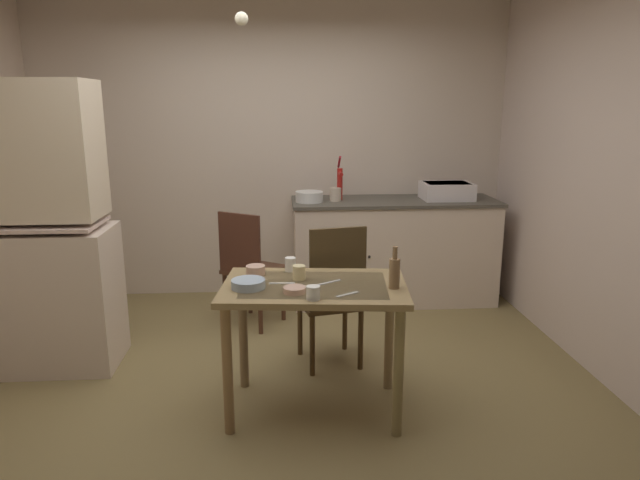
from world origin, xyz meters
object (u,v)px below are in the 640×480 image
(hand_pump, at_px, (340,181))
(serving_bowl_wide, at_px, (248,284))
(dining_table, at_px, (314,305))
(chair_by_counter, at_px, (249,266))
(teacup_cream, at_px, (299,272))
(chair_far_side, at_px, (333,295))
(mixing_bowl_counter, at_px, (309,197))
(glass_bottle, at_px, (394,272))
(hutch_cabinet, at_px, (31,239))
(sink_basin, at_px, (447,191))

(hand_pump, bearing_deg, serving_bowl_wide, -109.86)
(dining_table, relative_size, chair_by_counter, 1.15)
(chair_by_counter, bearing_deg, teacup_cream, -73.58)
(chair_far_side, bearing_deg, chair_by_counter, 127.68)
(mixing_bowl_counter, height_order, dining_table, mixing_bowl_counter)
(dining_table, xyz_separation_m, glass_bottle, (0.44, -0.10, 0.22))
(dining_table, distance_m, glass_bottle, 0.50)
(chair_far_side, distance_m, glass_bottle, 0.79)
(hutch_cabinet, xyz_separation_m, teacup_cream, (1.76, -0.63, -0.08))
(hutch_cabinet, bearing_deg, serving_bowl_wide, -27.59)
(hutch_cabinet, height_order, mixing_bowl_counter, hutch_cabinet)
(serving_bowl_wide, bearing_deg, glass_bottle, -4.05)
(sink_basin, bearing_deg, teacup_cream, -127.71)
(hutch_cabinet, relative_size, dining_table, 1.75)
(sink_basin, distance_m, glass_bottle, 2.17)
(serving_bowl_wide, bearing_deg, mixing_bowl_counter, 76.92)
(sink_basin, height_order, serving_bowl_wide, sink_basin)
(chair_by_counter, xyz_separation_m, teacup_cream, (0.36, -1.23, 0.31))
(serving_bowl_wide, xyz_separation_m, teacup_cream, (0.29, 0.14, 0.02))
(dining_table, bearing_deg, chair_by_counter, 108.47)
(hutch_cabinet, height_order, hand_pump, hutch_cabinet)
(hand_pump, bearing_deg, chair_by_counter, -142.65)
(sink_basin, xyz_separation_m, hand_pump, (-0.96, 0.05, 0.09))
(hutch_cabinet, xyz_separation_m, chair_far_side, (2.00, -0.18, -0.38))
(chair_by_counter, bearing_deg, serving_bowl_wide, -86.81)
(sink_basin, distance_m, teacup_cream, 2.27)
(hand_pump, distance_m, teacup_cream, 1.91)
(hutch_cabinet, distance_m, chair_far_side, 2.04)
(serving_bowl_wide, bearing_deg, chair_far_side, 48.27)
(dining_table, bearing_deg, teacup_cream, 129.09)
(hutch_cabinet, distance_m, glass_bottle, 2.43)
(sink_basin, relative_size, mixing_bowl_counter, 1.82)
(hutch_cabinet, bearing_deg, chair_far_side, -5.07)
(hand_pump, height_order, glass_bottle, hand_pump)
(chair_by_counter, relative_size, glass_bottle, 4.01)
(dining_table, bearing_deg, chair_far_side, 74.02)
(hand_pump, xyz_separation_m, chair_by_counter, (-0.79, -0.60, -0.60))
(sink_basin, relative_size, chair_by_counter, 0.46)
(hand_pump, xyz_separation_m, mixing_bowl_counter, (-0.28, -0.10, -0.12))
(serving_bowl_wide, relative_size, glass_bottle, 0.79)
(chair_by_counter, xyz_separation_m, glass_bottle, (0.88, -1.43, 0.36))
(glass_bottle, bearing_deg, mixing_bowl_counter, 100.80)
(chair_by_counter, relative_size, teacup_cream, 11.46)
(hand_pump, relative_size, mixing_bowl_counter, 1.61)
(chair_far_side, distance_m, teacup_cream, 0.59)
(sink_basin, height_order, teacup_cream, sink_basin)
(sink_basin, xyz_separation_m, glass_bottle, (-0.87, -1.99, -0.14))
(hutch_cabinet, relative_size, sink_basin, 4.38)
(hutch_cabinet, height_order, glass_bottle, hutch_cabinet)
(hand_pump, distance_m, chair_by_counter, 1.16)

